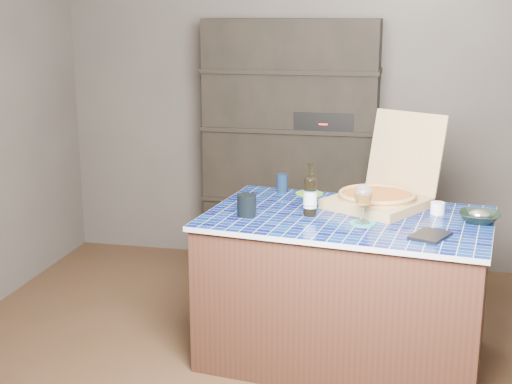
% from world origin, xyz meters
% --- Properties ---
extents(room, '(3.50, 3.50, 3.50)m').
position_xyz_m(room, '(0.00, 0.00, 1.25)').
color(room, '#4F3021').
rests_on(room, ground).
extents(shelving_unit, '(1.20, 0.41, 1.80)m').
position_xyz_m(shelving_unit, '(0.00, 1.53, 0.90)').
color(shelving_unit, black).
rests_on(shelving_unit, floor).
extents(kitchen_island, '(1.57, 1.11, 0.80)m').
position_xyz_m(kitchen_island, '(0.53, 0.20, 0.40)').
color(kitchen_island, '#3F2218').
rests_on(kitchen_island, floor).
extents(pizza_box, '(0.67, 0.71, 0.49)m').
position_xyz_m(pizza_box, '(0.68, 0.42, 0.87)').
color(pizza_box, tan).
rests_on(pizza_box, kitchen_island).
extents(mead_bottle, '(0.07, 0.07, 0.28)m').
position_xyz_m(mead_bottle, '(0.33, 0.17, 0.91)').
color(mead_bottle, black).
rests_on(mead_bottle, kitchen_island).
extents(teal_trivet, '(0.13, 0.13, 0.01)m').
position_xyz_m(teal_trivet, '(0.61, 0.07, 0.81)').
color(teal_trivet, teal).
rests_on(teal_trivet, kitchen_island).
extents(wine_glass, '(0.09, 0.09, 0.20)m').
position_xyz_m(wine_glass, '(0.61, 0.07, 0.94)').
color(wine_glass, white).
rests_on(wine_glass, teal_trivet).
extents(tumbler, '(0.10, 0.10, 0.11)m').
position_xyz_m(tumbler, '(0.01, 0.09, 0.86)').
color(tumbler, black).
rests_on(tumbler, kitchen_island).
extents(dvd_case, '(0.21, 0.24, 0.02)m').
position_xyz_m(dvd_case, '(0.94, -0.08, 0.81)').
color(dvd_case, black).
rests_on(dvd_case, kitchen_island).
extents(bowl, '(0.24, 0.24, 0.05)m').
position_xyz_m(bowl, '(1.19, 0.23, 0.83)').
color(bowl, black).
rests_on(bowl, kitchen_island).
extents(foil_contents, '(0.11, 0.09, 0.05)m').
position_xyz_m(foil_contents, '(1.19, 0.23, 0.84)').
color(foil_contents, silver).
rests_on(foil_contents, bowl).
extents(white_jar, '(0.07, 0.07, 0.06)m').
position_xyz_m(white_jar, '(0.99, 0.34, 0.83)').
color(white_jar, white).
rests_on(white_jar, kitchen_island).
extents(navy_cup, '(0.07, 0.07, 0.11)m').
position_xyz_m(navy_cup, '(0.09, 0.64, 0.86)').
color(navy_cup, '#0E1B33').
rests_on(navy_cup, kitchen_island).
extents(green_trivet, '(0.16, 0.16, 0.01)m').
position_xyz_m(green_trivet, '(0.26, 0.62, 0.81)').
color(green_trivet, '#65A323').
rests_on(green_trivet, kitchen_island).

